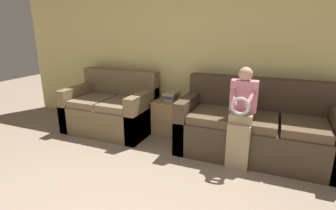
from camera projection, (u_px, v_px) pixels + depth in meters
The scene contains 6 objects.
wall_back at pixel (200, 54), 4.10m from camera, with size 6.91×0.06×2.55m.
couch_main at pixel (255, 129), 3.54m from camera, with size 2.02×0.91×1.00m.
couch_side at pixel (112, 110), 4.40m from camera, with size 1.40×0.91×0.98m.
child_left_seated at pixel (241, 114), 3.17m from camera, with size 0.32×0.37×1.23m.
side_shelf at pixel (170, 116), 4.26m from camera, with size 0.48×0.51×0.56m.
book_stack at pixel (171, 96), 4.16m from camera, with size 0.23×0.30×0.14m.
Camera 1 is at (1.13, -1.07, 1.68)m, focal length 28.00 mm.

